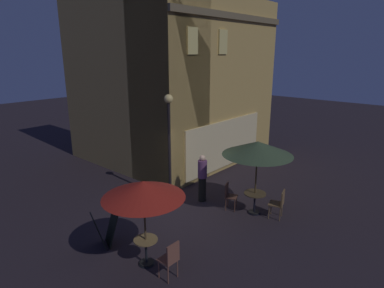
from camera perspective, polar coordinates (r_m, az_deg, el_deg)
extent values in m
plane|color=black|center=(11.07, -3.03, -12.16)|extent=(60.00, 60.00, 0.00)
cube|color=tan|center=(15.12, 3.20, 10.35)|extent=(7.58, 2.30, 7.50)
cube|color=tan|center=(14.97, -10.74, 10.04)|extent=(2.30, 7.19, 7.50)
cube|color=brown|center=(14.41, 7.46, 21.33)|extent=(7.58, 0.12, 0.25)
cube|color=#E9D375|center=(12.30, 0.08, 17.63)|extent=(0.55, 0.06, 0.95)
cube|color=#E9D375|center=(13.77, 5.44, 17.37)|extent=(0.55, 0.06, 0.95)
cube|color=beige|center=(14.58, 5.82, 0.07)|extent=(5.31, 0.08, 2.10)
cylinder|color=black|center=(11.29, -3.95, -1.67)|extent=(0.10, 0.10, 3.61)
sphere|color=#FEDC7D|center=(10.87, -4.14, 7.90)|extent=(0.30, 0.30, 0.30)
cube|color=black|center=(9.56, -13.91, -14.09)|extent=(0.49, 0.62, 0.97)
cube|color=black|center=(9.51, -16.08, -14.45)|extent=(0.49, 0.62, 0.97)
cylinder|color=black|center=(11.31, 10.79, -11.72)|extent=(0.40, 0.40, 0.03)
cylinder|color=black|center=(11.16, 10.88, -10.19)|extent=(0.06, 0.06, 0.70)
cylinder|color=#453720|center=(11.01, 10.98, -8.49)|extent=(0.72, 0.72, 0.03)
cylinder|color=black|center=(8.88, -7.94, -20.01)|extent=(0.40, 0.40, 0.03)
cylinder|color=black|center=(8.69, -8.03, -18.26)|extent=(0.06, 0.06, 0.68)
cylinder|color=olive|center=(8.50, -8.12, -16.27)|extent=(0.60, 0.60, 0.03)
cylinder|color=black|center=(11.30, 10.79, -11.65)|extent=(0.36, 0.36, 0.06)
cylinder|color=#4B391E|center=(10.81, 11.12, -6.05)|extent=(0.05, 0.05, 2.44)
cone|color=#384A2E|center=(10.47, 11.42, -0.72)|extent=(2.25, 2.25, 0.44)
cylinder|color=black|center=(8.87, -7.94, -19.93)|extent=(0.36, 0.36, 0.06)
cylinder|color=#4B3A24|center=(8.29, -8.23, -13.87)|extent=(0.05, 0.05, 2.21)
cone|color=maroon|center=(7.87, -8.51, -7.86)|extent=(2.01, 2.01, 0.42)
cylinder|color=brown|center=(10.96, 13.30, -11.53)|extent=(0.03, 0.03, 0.47)
cylinder|color=brown|center=(11.27, 13.69, -10.76)|extent=(0.03, 0.03, 0.47)
cylinder|color=brown|center=(10.91, 15.14, -11.81)|extent=(0.03, 0.03, 0.47)
cylinder|color=brown|center=(11.22, 15.48, -11.02)|extent=(0.03, 0.03, 0.47)
cube|color=brown|center=(10.98, 14.49, -10.11)|extent=(0.54, 0.54, 0.03)
cube|color=brown|center=(10.85, 15.63, -9.09)|extent=(0.43, 0.16, 0.45)
cylinder|color=brown|center=(11.44, 7.81, -10.03)|extent=(0.03, 0.03, 0.46)
cylinder|color=brown|center=(11.17, 7.48, -10.69)|extent=(0.03, 0.03, 0.46)
cylinder|color=brown|center=(11.49, 6.29, -9.84)|extent=(0.03, 0.03, 0.46)
cylinder|color=brown|center=(11.23, 5.92, -10.49)|extent=(0.03, 0.03, 0.46)
cube|color=brown|center=(11.22, 6.92, -9.13)|extent=(0.50, 0.50, 0.04)
cube|color=brown|center=(11.16, 6.09, -7.91)|extent=(0.37, 0.18, 0.44)
cylinder|color=brown|center=(8.29, -5.85, -20.98)|extent=(0.03, 0.03, 0.47)
cylinder|color=brown|center=(8.46, -4.21, -20.07)|extent=(0.03, 0.03, 0.47)
cylinder|color=brown|center=(8.11, -4.21, -21.90)|extent=(0.03, 0.03, 0.47)
cylinder|color=brown|center=(8.29, -2.57, -20.93)|extent=(0.03, 0.03, 0.47)
cube|color=brown|center=(8.14, -4.25, -19.53)|extent=(0.39, 0.39, 0.03)
cube|color=brown|center=(7.89, -3.34, -18.54)|extent=(0.39, 0.04, 0.47)
cylinder|color=black|center=(11.80, 1.80, -7.90)|extent=(0.28, 0.28, 0.89)
cylinder|color=#643A62|center=(11.51, 1.83, -4.42)|extent=(0.33, 0.33, 0.63)
sphere|color=beige|center=(11.37, 1.85, -2.48)|extent=(0.21, 0.21, 0.21)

